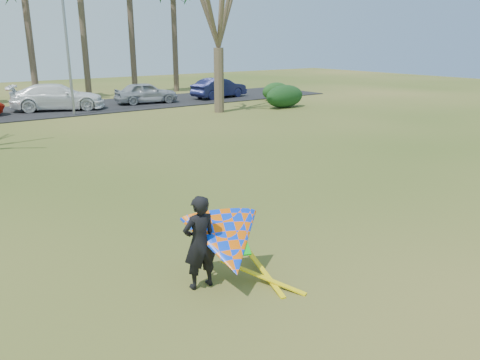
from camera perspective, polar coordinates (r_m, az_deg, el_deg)
ground at (r=10.61m, az=6.44°, el=-8.23°), size 100.00×100.00×0.00m
parking_strip at (r=33.00m, az=-24.44°, el=7.54°), size 46.00×7.00×0.06m
bare_tree_right at (r=30.09m, az=-2.70°, el=20.73°), size 6.27×6.27×9.21m
streetlight at (r=30.32m, az=-20.09°, el=15.78°), size 2.28×0.18×8.00m
hedge_near at (r=32.47m, az=5.46°, el=10.12°), size 3.05×1.38×1.53m
hedge_far at (r=36.44m, az=4.37°, el=10.72°), size 2.43×1.14×1.35m
car_3 at (r=32.99m, az=-21.35°, el=9.41°), size 6.23×4.19×1.67m
car_4 at (r=34.79m, az=-11.38°, el=10.39°), size 4.61×2.34×1.50m
car_5 at (r=37.50m, az=-2.56°, el=11.16°), size 4.84×2.32×1.53m
kite_flyer at (r=8.70m, az=-1.95°, el=-7.74°), size 2.13×2.39×2.02m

